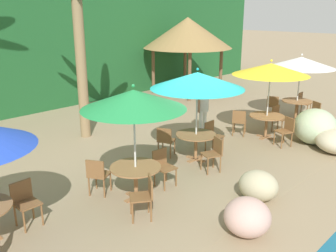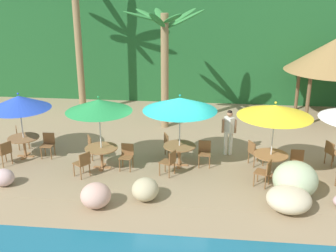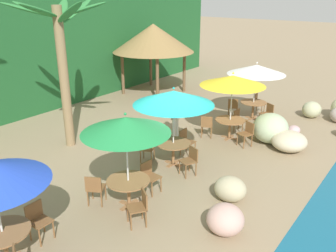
{
  "view_description": "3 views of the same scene",
  "coord_description": "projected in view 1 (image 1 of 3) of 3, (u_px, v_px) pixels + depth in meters",
  "views": [
    {
      "loc": [
        -7.19,
        -5.95,
        3.95
      ],
      "look_at": [
        -0.41,
        0.6,
        1.01
      ],
      "focal_mm": 39.96,
      "sensor_mm": 36.0,
      "label": 1
    },
    {
      "loc": [
        1.21,
        -12.74,
        6.08
      ],
      "look_at": [
        -0.22,
        0.47,
        1.3
      ],
      "focal_mm": 44.06,
      "sensor_mm": 36.0,
      "label": 2
    },
    {
      "loc": [
        -8.13,
        -5.87,
        5.2
      ],
      "look_at": [
        0.26,
        0.38,
        1.23
      ],
      "focal_mm": 38.3,
      "sensor_mm": 36.0,
      "label": 3
    }
  ],
  "objects": [
    {
      "name": "chair_blue_seaward",
      "position": [
        25.0,
        200.0,
        7.05
      ],
      "size": [
        0.43,
        0.43,
        0.87
      ],
      "color": "brown",
      "rests_on": "ground"
    },
    {
      "name": "waiter_in_white",
      "position": [
        203.0,
        107.0,
        11.9
      ],
      "size": [
        0.52,
        0.39,
        1.7
      ],
      "color": "white",
      "rests_on": "ground"
    },
    {
      "name": "palapa_hut",
      "position": [
        188.0,
        33.0,
        17.66
      ],
      "size": [
        4.24,
        4.24,
        3.62
      ],
      "color": "brown",
      "rests_on": "ground"
    },
    {
      "name": "chair_green_seaward",
      "position": [
        163.0,
        165.0,
        8.66
      ],
      "size": [
        0.45,
        0.46,
        0.87
      ],
      "color": "brown",
      "rests_on": "ground"
    },
    {
      "name": "foliage_backdrop",
      "position": [
        26.0,
        34.0,
        15.14
      ],
      "size": [
        28.0,
        2.4,
        6.0
      ],
      "color": "#1E5628",
      "rests_on": "ground"
    },
    {
      "name": "chair_white_seaward",
      "position": [
        303.0,
        102.0,
        14.54
      ],
      "size": [
        0.45,
        0.46,
        0.87
      ],
      "color": "brown",
      "rests_on": "ground"
    },
    {
      "name": "chair_yellow_left",
      "position": [
        286.0,
        130.0,
        11.2
      ],
      "size": [
        0.56,
        0.56,
        0.87
      ],
      "color": "brown",
      "rests_on": "ground"
    },
    {
      "name": "chair_white_inland",
      "position": [
        273.0,
        105.0,
        14.06
      ],
      "size": [
        0.56,
        0.56,
        0.87
      ],
      "color": "brown",
      "rests_on": "ground"
    },
    {
      "name": "dining_table_yellow",
      "position": [
        267.0,
        119.0,
        11.89
      ],
      "size": [
        1.1,
        1.1,
        0.74
      ],
      "color": "olive",
      "rests_on": "ground"
    },
    {
      "name": "dining_table_white",
      "position": [
        297.0,
        104.0,
        13.83
      ],
      "size": [
        1.1,
        1.1,
        0.74
      ],
      "color": "olive",
      "rests_on": "ground"
    },
    {
      "name": "palm_tree_second",
      "position": [
        78.0,
        25.0,
        11.17
      ],
      "size": [
        3.27,
        3.26,
        4.97
      ],
      "color": "olive",
      "rests_on": "ground"
    },
    {
      "name": "chair_white_left",
      "position": [
        313.0,
        112.0,
        13.11
      ],
      "size": [
        0.58,
        0.58,
        0.87
      ],
      "color": "brown",
      "rests_on": "ground"
    },
    {
      "name": "umbrella_teal",
      "position": [
        197.0,
        80.0,
        9.64
      ],
      "size": [
        2.46,
        2.46,
        2.53
      ],
      "color": "silver",
      "rests_on": "ground"
    },
    {
      "name": "umbrella_white",
      "position": [
        301.0,
        62.0,
        13.37
      ],
      "size": [
        2.41,
        2.41,
        2.45
      ],
      "color": "silver",
      "rests_on": "ground"
    },
    {
      "name": "chair_yellow_inland",
      "position": [
        239.0,
        121.0,
        12.08
      ],
      "size": [
        0.57,
        0.57,
        0.87
      ],
      "color": "brown",
      "rests_on": "ground"
    },
    {
      "name": "ground_plane",
      "position": [
        194.0,
        163.0,
        10.06
      ],
      "size": [
        120.0,
        120.0,
        0.0
      ],
      "primitive_type": "plane",
      "color": "#937F60"
    },
    {
      "name": "chair_green_inland",
      "position": [
        98.0,
        174.0,
        8.17
      ],
      "size": [
        0.58,
        0.58,
        0.87
      ],
      "color": "brown",
      "rests_on": "ground"
    },
    {
      "name": "dining_table_green",
      "position": [
        136.0,
        172.0,
        8.02
      ],
      "size": [
        1.1,
        1.1,
        0.74
      ],
      "color": "olive",
      "rests_on": "ground"
    },
    {
      "name": "terrace_deck",
      "position": [
        194.0,
        163.0,
        10.06
      ],
      "size": [
        18.0,
        5.2,
        0.01
      ],
      "color": "#937F60",
      "rests_on": "ground"
    },
    {
      "name": "umbrella_green",
      "position": [
        134.0,
        99.0,
        7.54
      ],
      "size": [
        2.17,
        2.17,
        2.53
      ],
      "color": "silver",
      "rests_on": "ground"
    },
    {
      "name": "umbrella_yellow",
      "position": [
        271.0,
        69.0,
        11.41
      ],
      "size": [
        2.35,
        2.35,
        2.51
      ],
      "color": "silver",
      "rests_on": "ground"
    },
    {
      "name": "chair_teal_left",
      "position": [
        214.0,
        152.0,
        9.43
      ],
      "size": [
        0.56,
        0.56,
        0.87
      ],
      "color": "brown",
      "rests_on": "ground"
    },
    {
      "name": "chair_teal_inland",
      "position": [
        165.0,
        140.0,
        10.33
      ],
      "size": [
        0.56,
        0.56,
        0.87
      ],
      "color": "brown",
      "rests_on": "ground"
    },
    {
      "name": "chair_teal_seaward",
      "position": [
        212.0,
        134.0,
        10.8
      ],
      "size": [
        0.43,
        0.43,
        0.87
      ],
      "color": "brown",
      "rests_on": "ground"
    },
    {
      "name": "chair_yellow_seaward",
      "position": [
        278.0,
        117.0,
        12.54
      ],
      "size": [
        0.44,
        0.45,
        0.87
      ],
      "color": "brown",
      "rests_on": "ground"
    },
    {
      "name": "dining_table_teal",
      "position": [
        196.0,
        138.0,
        10.11
      ],
      "size": [
        1.1,
        1.1,
        0.74
      ],
      "color": "olive",
      "rests_on": "ground"
    },
    {
      "name": "rock_seawall",
      "position": [
        322.0,
        148.0,
        10.04
      ],
      "size": [
        17.22,
        3.27,
        1.09
      ],
      "color": "#B19EAC",
      "rests_on": "ground"
    },
    {
      "name": "chair_green_left",
      "position": [
        145.0,
        194.0,
        7.27
      ],
      "size": [
        0.59,
        0.59,
        0.87
      ],
      "color": "brown",
      "rests_on": "ground"
    }
  ]
}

